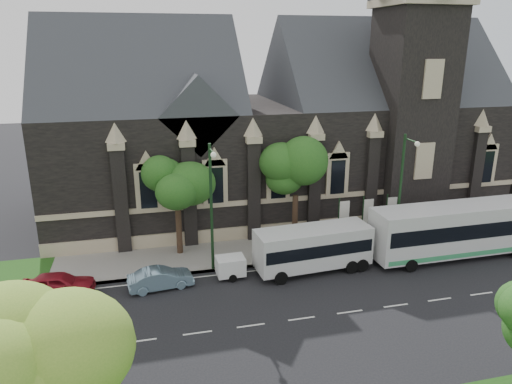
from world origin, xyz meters
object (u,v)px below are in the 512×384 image
object	(u,v)px
tree_walk_right	(298,171)
shuttle_bus	(313,246)
street_lamp_near	(402,187)
tree_park_near	(38,340)
banner_flag_center	(366,216)
sedan	(161,278)
banner_flag_left	(342,218)
tree_walk_left	(179,180)
tour_coach	(461,229)
car_far_red	(58,284)
box_trailer	(231,266)
banner_flag_right	(389,213)
street_lamp_mid	(212,202)

from	to	relation	value
tree_walk_right	shuttle_bus	distance (m)	6.46
street_lamp_near	shuttle_bus	size ratio (longest dim) A/B	1.10
tree_park_near	tree_walk_right	distance (m)	24.58
banner_flag_center	sedan	world-z (taller)	banner_flag_center
tree_walk_right	banner_flag_left	size ratio (longest dim) A/B	1.95
street_lamp_near	banner_flag_center	xyz separation A→B (m)	(-1.71, 1.91, -2.73)
tree_walk_left	sedan	size ratio (longest dim) A/B	1.84
tour_coach	car_far_red	distance (m)	28.02
banner_flag_left	box_trailer	bearing A→B (deg)	-162.06
box_trailer	sedan	distance (m)	4.68
car_far_red	box_trailer	bearing A→B (deg)	-87.70
tree_park_near	box_trailer	bearing A→B (deg)	59.30
banner_flag_center	banner_flag_right	bearing A→B (deg)	0.00
tree_park_near	street_lamp_near	world-z (taller)	street_lamp_near
street_lamp_near	box_trailer	size ratio (longest dim) A/B	3.28
street_lamp_near	banner_flag_right	xyz separation A→B (m)	(0.29, 1.91, -2.73)
shuttle_bus	car_far_red	bearing A→B (deg)	173.95
tree_walk_left	banner_flag_center	distance (m)	14.58
shuttle_bus	sedan	distance (m)	10.47
tree_park_near	street_lamp_near	bearing A→B (deg)	36.08
tree_walk_right	car_far_red	size ratio (longest dim) A/B	1.76
street_lamp_mid	box_trailer	bearing A→B (deg)	-47.92
tree_walk_right	banner_flag_center	world-z (taller)	tree_walk_right
tree_walk_left	car_far_red	distance (m)	10.54
banner_flag_right	shuttle_bus	distance (m)	8.26
tree_park_near	box_trailer	xyz separation A→B (m)	(8.77, 14.76, -5.59)
tree_park_near	shuttle_bus	distance (m)	21.01
tree_walk_right	street_lamp_near	bearing A→B (deg)	-28.06
car_far_red	banner_flag_center	bearing A→B (deg)	-79.42
banner_flag_left	car_far_red	distance (m)	20.47
street_lamp_near	banner_flag_center	bearing A→B (deg)	131.93
street_lamp_mid	banner_flag_left	distance (m)	10.81
tree_walk_left	street_lamp_near	xyz separation A→B (m)	(15.80, -3.61, -0.62)
shuttle_bus	car_far_red	distance (m)	16.71
banner_flag_center	shuttle_bus	world-z (taller)	banner_flag_center
box_trailer	sedan	world-z (taller)	box_trailer
street_lamp_mid	banner_flag_center	xyz separation A→B (m)	(12.29, 1.91, -2.73)
banner_flag_right	car_far_red	world-z (taller)	banner_flag_right
tree_walk_right	banner_flag_center	distance (m)	6.36
street_lamp_near	banner_flag_left	size ratio (longest dim) A/B	2.25
shuttle_bus	car_far_red	size ratio (longest dim) A/B	1.85
street_lamp_near	street_lamp_mid	world-z (taller)	same
tree_park_near	banner_flag_center	world-z (taller)	tree_park_near
banner_flag_right	banner_flag_center	bearing A→B (deg)	180.00
banner_flag_left	banner_flag_center	size ratio (longest dim) A/B	1.00
tree_walk_left	banner_flag_left	bearing A→B (deg)	-8.02
street_lamp_mid	tree_park_near	bearing A→B (deg)	-116.10
street_lamp_mid	banner_flag_right	size ratio (longest dim) A/B	2.25
street_lamp_near	sedan	xyz separation A→B (m)	(-17.66, -1.50, -4.43)
banner_flag_left	car_far_red	xyz separation A→B (m)	(-20.21, -2.80, -1.63)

